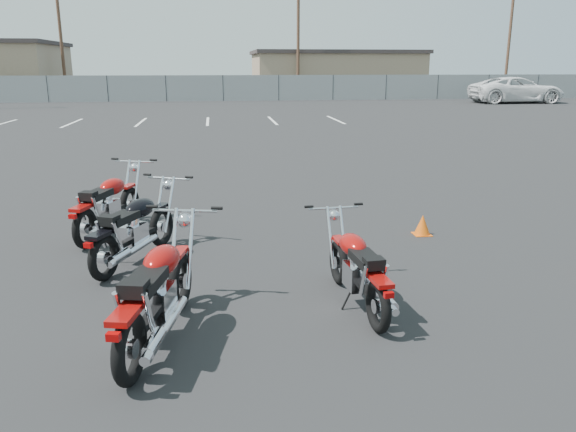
{
  "coord_description": "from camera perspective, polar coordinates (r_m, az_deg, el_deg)",
  "views": [
    {
      "loc": [
        -0.69,
        -6.27,
        2.52
      ],
      "look_at": [
        0.2,
        0.6,
        0.65
      ],
      "focal_mm": 35.0,
      "sensor_mm": 36.0,
      "label": 1
    }
  ],
  "objects": [
    {
      "name": "ground",
      "position": [
        6.8,
        -1.03,
        -6.67
      ],
      "size": [
        120.0,
        120.0,
        0.0
      ],
      "primitive_type": "plane",
      "color": "black",
      "rests_on": "ground"
    },
    {
      "name": "motorcycle_front_red",
      "position": [
        8.95,
        -17.77,
        1.09
      ],
      "size": [
        1.05,
        2.06,
        1.02
      ],
      "color": "black",
      "rests_on": "ground"
    },
    {
      "name": "motorcycle_second_black",
      "position": [
        7.58,
        -15.32,
        -1.28
      ],
      "size": [
        1.21,
        1.97,
        0.99
      ],
      "color": "black",
      "rests_on": "ground"
    },
    {
      "name": "motorcycle_third_red",
      "position": [
        5.37,
        -13.06,
        -7.65
      ],
      "size": [
        0.94,
        2.15,
        1.06
      ],
      "color": "black",
      "rests_on": "ground"
    },
    {
      "name": "motorcycle_rear_red",
      "position": [
        6.06,
        7.11,
        -5.36
      ],
      "size": [
        0.72,
        1.87,
        0.91
      ],
      "color": "black",
      "rests_on": "ground"
    },
    {
      "name": "training_cone_near",
      "position": [
        8.82,
        13.5,
        -0.88
      ],
      "size": [
        0.26,
        0.26,
        0.31
      ],
      "color": "#EA5A0C",
      "rests_on": "ground"
    },
    {
      "name": "chainlink_fence",
      "position": [
        41.31,
        -6.62,
        12.78
      ],
      "size": [
        80.06,
        0.06,
        1.8
      ],
      "color": "gray",
      "rests_on": "ground"
    },
    {
      "name": "tan_building_east",
      "position": [
        51.4,
        4.74,
        14.34
      ],
      "size": [
        14.4,
        9.4,
        3.7
      ],
      "color": "#977E61",
      "rests_on": "ground"
    },
    {
      "name": "utility_pole_b",
      "position": [
        47.68,
        -22.1,
        16.68
      ],
      "size": [
        1.8,
        0.24,
        9.0
      ],
      "color": "#482F21",
      "rests_on": "ground"
    },
    {
      "name": "utility_pole_c",
      "position": [
        45.81,
        1.04,
        17.83
      ],
      "size": [
        1.8,
        0.24,
        9.0
      ],
      "color": "#482F21",
      "rests_on": "ground"
    },
    {
      "name": "utility_pole_d",
      "position": [
        52.49,
        21.58,
        16.49
      ],
      "size": [
        1.8,
        0.24,
        9.0
      ],
      "color": "#482F21",
      "rests_on": "ground"
    },
    {
      "name": "parking_line_stripes",
      "position": [
        26.45,
        -11.45,
        9.37
      ],
      "size": [
        15.12,
        4.0,
        0.01
      ],
      "color": "silver",
      "rests_on": "ground"
    },
    {
      "name": "white_van",
      "position": [
        41.98,
        22.27,
        12.45
      ],
      "size": [
        2.97,
        7.2,
        2.72
      ],
      "primitive_type": "imported",
      "rotation": [
        0.0,
        0.0,
        1.56
      ],
      "color": "white",
      "rests_on": "ground"
    }
  ]
}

